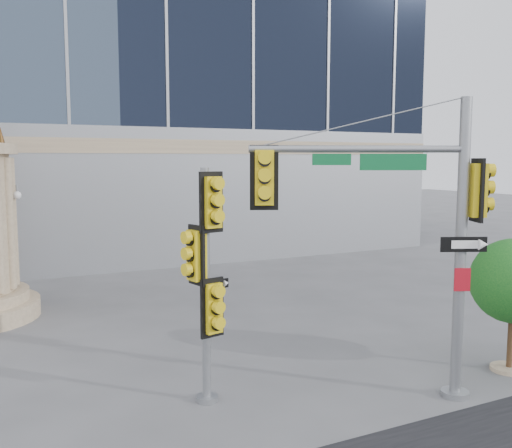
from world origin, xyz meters
name	(u,v)px	position (x,y,z in m)	size (l,w,h in m)	color
ground	(294,394)	(0.00, 0.00, 0.00)	(120.00, 120.00, 0.00)	#545456
main_signal_pole	(408,215)	(1.82, -1.07, 3.59)	(4.21, 2.20, 5.80)	slate
secondary_signal_pole	(206,268)	(-1.70, 0.37, 2.64)	(0.82, 0.59, 4.49)	slate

